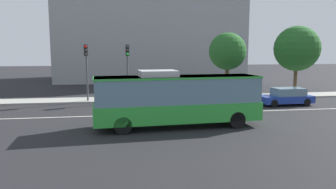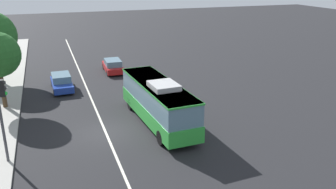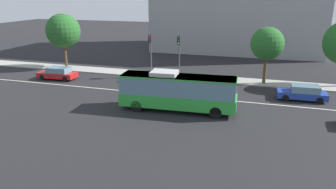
{
  "view_description": "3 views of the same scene",
  "coord_description": "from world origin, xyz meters",
  "px_view_note": "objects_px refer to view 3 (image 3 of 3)",
  "views": [
    {
      "loc": [
        -3.19,
        -22.76,
        4.6
      ],
      "look_at": [
        -0.41,
        -5.34,
        2.18
      ],
      "focal_mm": 34.14,
      "sensor_mm": 36.0,
      "label": 1
    },
    {
      "loc": [
        -22.86,
        3.37,
        10.79
      ],
      "look_at": [
        0.12,
        -4.72,
        2.26
      ],
      "focal_mm": 37.76,
      "sensor_mm": 36.0,
      "label": 2
    },
    {
      "loc": [
        7.31,
        -29.5,
        9.82
      ],
      "look_at": [
        0.07,
        -5.89,
        1.99
      ],
      "focal_mm": 34.37,
      "sensor_mm": 36.0,
      "label": 3
    }
  ],
  "objects_px": {
    "transit_bus": "(178,91)",
    "street_tree_kerbside_left": "(267,44)",
    "sedan_blue": "(303,93)",
    "traffic_light_mid_block": "(179,50)",
    "traffic_light_near_corner": "(150,48)",
    "sedan_red": "(58,73)",
    "street_tree_kerbside_centre": "(63,31)"
  },
  "relations": [
    {
      "from": "traffic_light_mid_block",
      "to": "street_tree_kerbside_centre",
      "type": "distance_m",
      "value": 16.72
    },
    {
      "from": "street_tree_kerbside_centre",
      "to": "transit_bus",
      "type": "bearing_deg",
      "value": -31.91
    },
    {
      "from": "sedan_red",
      "to": "traffic_light_mid_block",
      "type": "bearing_deg",
      "value": -166.51
    },
    {
      "from": "traffic_light_mid_block",
      "to": "street_tree_kerbside_centre",
      "type": "relative_size",
      "value": 0.72
    },
    {
      "from": "sedan_red",
      "to": "street_tree_kerbside_left",
      "type": "bearing_deg",
      "value": -170.54
    },
    {
      "from": "traffic_light_near_corner",
      "to": "street_tree_kerbside_left",
      "type": "bearing_deg",
      "value": 94.66
    },
    {
      "from": "street_tree_kerbside_centre",
      "to": "sedan_blue",
      "type": "bearing_deg",
      "value": -10.7
    },
    {
      "from": "transit_bus",
      "to": "street_tree_kerbside_left",
      "type": "xyz_separation_m",
      "value": [
        7.03,
        11.05,
        2.73
      ]
    },
    {
      "from": "street_tree_kerbside_centre",
      "to": "street_tree_kerbside_left",
      "type": "bearing_deg",
      "value": -1.94
    },
    {
      "from": "street_tree_kerbside_left",
      "to": "street_tree_kerbside_centre",
      "type": "height_order",
      "value": "street_tree_kerbside_centre"
    },
    {
      "from": "sedan_blue",
      "to": "transit_bus",
      "type": "bearing_deg",
      "value": 28.39
    },
    {
      "from": "transit_bus",
      "to": "traffic_light_mid_block",
      "type": "distance_m",
      "value": 10.54
    },
    {
      "from": "traffic_light_near_corner",
      "to": "sedan_blue",
      "type": "bearing_deg",
      "value": 78.11
    },
    {
      "from": "traffic_light_mid_block",
      "to": "traffic_light_near_corner",
      "type": "bearing_deg",
      "value": -93.87
    },
    {
      "from": "sedan_blue",
      "to": "street_tree_kerbside_left",
      "type": "height_order",
      "value": "street_tree_kerbside_left"
    },
    {
      "from": "traffic_light_near_corner",
      "to": "traffic_light_mid_block",
      "type": "xyz_separation_m",
      "value": [
        3.6,
        -0.27,
        0.0
      ]
    },
    {
      "from": "sedan_blue",
      "to": "street_tree_kerbside_left",
      "type": "xyz_separation_m",
      "value": [
        -3.66,
        4.76,
        3.81
      ]
    },
    {
      "from": "sedan_blue",
      "to": "traffic_light_mid_block",
      "type": "relative_size",
      "value": 0.88
    },
    {
      "from": "sedan_blue",
      "to": "street_tree_kerbside_centre",
      "type": "bearing_deg",
      "value": -12.8
    },
    {
      "from": "traffic_light_near_corner",
      "to": "street_tree_kerbside_centre",
      "type": "bearing_deg",
      "value": -95.53
    },
    {
      "from": "transit_bus",
      "to": "traffic_light_near_corner",
      "type": "height_order",
      "value": "traffic_light_near_corner"
    },
    {
      "from": "sedan_blue",
      "to": "traffic_light_mid_block",
      "type": "xyz_separation_m",
      "value": [
        -13.31,
        3.77,
        2.84
      ]
    },
    {
      "from": "sedan_red",
      "to": "sedan_blue",
      "type": "xyz_separation_m",
      "value": [
        27.11,
        0.15,
        0.0
      ]
    },
    {
      "from": "sedan_red",
      "to": "street_tree_kerbside_centre",
      "type": "distance_m",
      "value": 7.69
    },
    {
      "from": "sedan_blue",
      "to": "sedan_red",
      "type": "bearing_deg",
      "value": -1.78
    },
    {
      "from": "transit_bus",
      "to": "street_tree_kerbside_centre",
      "type": "distance_m",
      "value": 22.8
    },
    {
      "from": "transit_bus",
      "to": "traffic_light_near_corner",
      "type": "relative_size",
      "value": 1.95
    },
    {
      "from": "sedan_blue",
      "to": "traffic_light_near_corner",
      "type": "height_order",
      "value": "traffic_light_near_corner"
    },
    {
      "from": "sedan_red",
      "to": "street_tree_kerbside_left",
      "type": "relative_size",
      "value": 0.72
    },
    {
      "from": "sedan_red",
      "to": "traffic_light_mid_block",
      "type": "relative_size",
      "value": 0.88
    },
    {
      "from": "transit_bus",
      "to": "street_tree_kerbside_left",
      "type": "height_order",
      "value": "street_tree_kerbside_left"
    },
    {
      "from": "sedan_blue",
      "to": "traffic_light_near_corner",
      "type": "distance_m",
      "value": 17.61
    }
  ]
}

